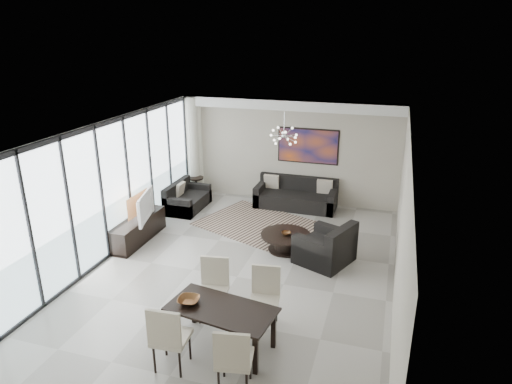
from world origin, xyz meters
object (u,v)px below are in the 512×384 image
at_px(coffee_table, 286,241).
at_px(sofa_main, 296,197).
at_px(television, 141,206).
at_px(dining_table, 222,313).
at_px(tv_console, 137,229).

height_order(coffee_table, sofa_main, sofa_main).
xyz_separation_m(television, dining_table, (3.08, -2.91, -0.28)).
height_order(coffee_table, tv_console, tv_console).
bearing_deg(coffee_table, tv_console, -170.98).
xyz_separation_m(sofa_main, television, (-2.90, -3.20, 0.61)).
xyz_separation_m(coffee_table, television, (-3.25, -0.56, 0.66)).
distance_m(tv_console, television, 0.62).
distance_m(sofa_main, dining_table, 6.12).
distance_m(coffee_table, dining_table, 3.49).
relative_size(coffee_table, tv_console, 0.62).
distance_m(sofa_main, television, 4.36).
bearing_deg(dining_table, coffee_table, 87.23).
xyz_separation_m(coffee_table, dining_table, (-0.17, -3.47, 0.37)).
height_order(sofa_main, television, television).
bearing_deg(tv_console, television, -6.45).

